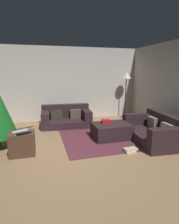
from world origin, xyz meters
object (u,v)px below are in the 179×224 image
at_px(side_table, 22,143).
at_px(couch_right, 156,131).
at_px(gift_box, 106,121).
at_px(couch_left, 66,118).
at_px(corner_lamp, 126,79).
at_px(book_stack, 130,150).
at_px(laptop, 22,131).
at_px(ottoman, 111,131).
at_px(tv_remote, 107,122).

bearing_deg(side_table, couch_right, -1.15).
bearing_deg(gift_box, couch_left, 121.42).
distance_m(gift_box, corner_lamp, 2.62).
bearing_deg(side_table, book_stack, -12.97).
bearing_deg(laptop, ottoman, 12.18).
xyz_separation_m(tv_remote, book_stack, (0.14, -1.06, -0.36)).
distance_m(gift_box, tv_remote, 0.08).
relative_size(couch_left, book_stack, 5.24).
xyz_separation_m(side_table, book_stack, (2.28, -0.53, -0.20)).
relative_size(couch_right, book_stack, 5.70).
xyz_separation_m(couch_left, side_table, (-1.22, -1.91, -0.02)).
relative_size(couch_left, gift_box, 7.47).
relative_size(gift_box, book_stack, 0.70).
height_order(couch_left, couch_right, couch_right).
bearing_deg(couch_left, gift_box, 124.82).
bearing_deg(book_stack, ottoman, 93.91).
distance_m(ottoman, corner_lamp, 2.71).
bearing_deg(gift_box, corner_lamp, 51.74).
height_order(couch_left, side_table, couch_left).
xyz_separation_m(tv_remote, laptop, (-2.12, -0.59, 0.14)).
xyz_separation_m(couch_right, book_stack, (-0.97, -0.46, -0.22)).
bearing_deg(couch_right, tv_remote, 66.10).
xyz_separation_m(couch_right, gift_box, (-1.16, 0.56, 0.18)).
height_order(couch_left, gift_box, couch_left).
bearing_deg(book_stack, tv_remote, 97.52).
relative_size(gift_box, side_table, 0.41).
distance_m(ottoman, laptop, 2.27).
xyz_separation_m(gift_box, laptop, (-2.06, -0.55, 0.10)).
xyz_separation_m(ottoman, laptop, (-2.19, -0.47, 0.35)).
height_order(ottoman, corner_lamp, corner_lamp).
bearing_deg(couch_right, corner_lamp, -3.21).
xyz_separation_m(couch_right, side_table, (-3.25, 0.07, -0.02)).
bearing_deg(ottoman, laptop, -167.82).
xyz_separation_m(couch_left, corner_lamp, (2.35, 0.48, 1.21)).
bearing_deg(couch_left, tv_remote, 127.09).
height_order(couch_left, corner_lamp, corner_lamp).
height_order(couch_left, laptop, laptop).
height_order(couch_right, gift_box, couch_right).
bearing_deg(side_table, ottoman, 10.67).
bearing_deg(couch_left, laptop, 61.95).
height_order(tv_remote, book_stack, tv_remote).
xyz_separation_m(ottoman, side_table, (-2.22, -0.42, 0.05)).
height_order(laptop, corner_lamp, corner_lamp).
relative_size(couch_left, corner_lamp, 0.93).
bearing_deg(ottoman, book_stack, -86.09).
relative_size(couch_right, corner_lamp, 1.01).
height_order(book_stack, corner_lamp, corner_lamp).
bearing_deg(laptop, book_stack, -11.76).
xyz_separation_m(couch_left, gift_box, (0.86, -1.41, 0.18)).
bearing_deg(corner_lamp, gift_box, -128.26).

